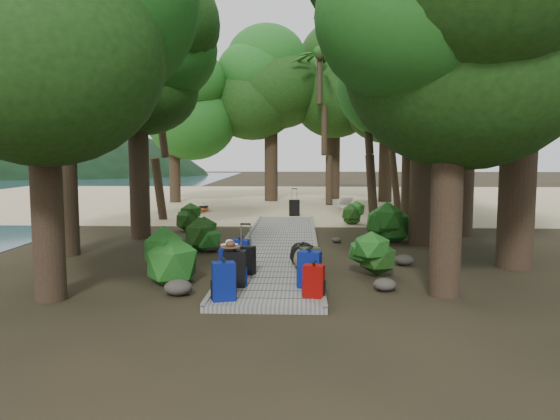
# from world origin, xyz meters

# --- Properties ---
(ground) EXTENTS (120.00, 120.00, 0.00)m
(ground) POSITION_xyz_m (0.00, 0.00, 0.00)
(ground) COLOR #332919
(ground) RESTS_ON ground
(sand_beach) EXTENTS (40.00, 22.00, 0.02)m
(sand_beach) POSITION_xyz_m (0.00, 16.00, 0.01)
(sand_beach) COLOR tan
(sand_beach) RESTS_ON ground
(boardwalk) EXTENTS (2.00, 12.00, 0.12)m
(boardwalk) POSITION_xyz_m (0.00, 1.00, 0.06)
(boardwalk) COLOR gray
(boardwalk) RESTS_ON ground
(backpack_left_a) EXTENTS (0.43, 0.35, 0.70)m
(backpack_left_a) POSITION_xyz_m (-0.68, -4.64, 0.47)
(backpack_left_a) COLOR navy
(backpack_left_a) RESTS_ON boardwalk
(backpack_left_b) EXTENTS (0.39, 0.28, 0.72)m
(backpack_left_b) POSITION_xyz_m (-0.61, -3.71, 0.48)
(backpack_left_b) COLOR black
(backpack_left_b) RESTS_ON boardwalk
(backpack_left_c) EXTENTS (0.37, 0.27, 0.69)m
(backpack_left_c) POSITION_xyz_m (-0.76, -3.29, 0.46)
(backpack_left_c) COLOR navy
(backpack_left_c) RESTS_ON boardwalk
(backpack_left_d) EXTENTS (0.44, 0.36, 0.60)m
(backpack_left_d) POSITION_xyz_m (-0.72, -1.78, 0.42)
(backpack_left_d) COLOR navy
(backpack_left_d) RESTS_ON boardwalk
(backpack_right_a) EXTENTS (0.38, 0.30, 0.60)m
(backpack_right_a) POSITION_xyz_m (0.79, -4.39, 0.42)
(backpack_right_a) COLOR maroon
(backpack_right_a) RESTS_ON boardwalk
(backpack_right_b) EXTENTS (0.45, 0.36, 0.72)m
(backpack_right_b) POSITION_xyz_m (0.73, -3.73, 0.48)
(backpack_right_b) COLOR navy
(backpack_right_b) RESTS_ON boardwalk
(backpack_right_c) EXTENTS (0.42, 0.37, 0.59)m
(backpack_right_c) POSITION_xyz_m (0.73, -3.05, 0.42)
(backpack_right_c) COLOR navy
(backpack_right_c) RESTS_ON boardwalk
(backpack_right_d) EXTENTS (0.44, 0.38, 0.57)m
(backpack_right_d) POSITION_xyz_m (0.76, -2.57, 0.40)
(backpack_right_d) COLOR #3B3D1B
(backpack_right_d) RESTS_ON boardwalk
(duffel_right_khaki) EXTENTS (0.44, 0.61, 0.39)m
(duffel_right_khaki) POSITION_xyz_m (0.63, -1.92, 0.31)
(duffel_right_khaki) COLOR olive
(duffel_right_khaki) RESTS_ON boardwalk
(duffel_right_black) EXTENTS (0.51, 0.71, 0.41)m
(duffel_right_black) POSITION_xyz_m (0.59, -1.55, 0.32)
(duffel_right_black) COLOR black
(duffel_right_black) RESTS_ON boardwalk
(suitcase_on_boardwalk) EXTENTS (0.40, 0.30, 0.56)m
(suitcase_on_boardwalk) POSITION_xyz_m (-0.52, -2.70, 0.40)
(suitcase_on_boardwalk) COLOR black
(suitcase_on_boardwalk) RESTS_ON boardwalk
(lone_suitcase_on_sand) EXTENTS (0.43, 0.28, 0.64)m
(lone_suitcase_on_sand) POSITION_xyz_m (0.29, 8.23, 0.34)
(lone_suitcase_on_sand) COLOR black
(lone_suitcase_on_sand) RESTS_ON sand_beach
(hat_brown) EXTENTS (0.37, 0.37, 0.11)m
(hat_brown) POSITION_xyz_m (-0.68, -3.73, 0.90)
(hat_brown) COLOR #51351E
(hat_brown) RESTS_ON backpack_left_b
(hat_white) EXTENTS (0.33, 0.33, 0.11)m
(hat_white) POSITION_xyz_m (-0.75, -3.32, 0.86)
(hat_white) COLOR silver
(hat_white) RESTS_ON backpack_left_c
(kayak) EXTENTS (1.01, 3.11, 0.31)m
(kayak) POSITION_xyz_m (-3.60, 9.67, 0.17)
(kayak) COLOR #BC3C10
(kayak) RESTS_ON sand_beach
(sun_lounger) EXTENTS (0.87, 1.72, 0.53)m
(sun_lounger) POSITION_xyz_m (2.54, 10.34, 0.29)
(sun_lounger) COLOR silver
(sun_lounger) RESTS_ON sand_beach
(tree_right_a) EXTENTS (4.68, 4.68, 7.79)m
(tree_right_a) POSITION_xyz_m (3.11, -3.73, 3.90)
(tree_right_a) COLOR black
(tree_right_a) RESTS_ON ground
(tree_right_b) EXTENTS (6.17, 6.17, 11.01)m
(tree_right_b) POSITION_xyz_m (5.26, -1.28, 5.51)
(tree_right_b) COLOR black
(tree_right_b) RESTS_ON ground
(tree_right_c) EXTENTS (5.66, 5.66, 9.79)m
(tree_right_c) POSITION_xyz_m (3.89, 1.78, 4.90)
(tree_right_c) COLOR black
(tree_right_c) RESTS_ON ground
(tree_right_d) EXTENTS (5.98, 5.98, 10.96)m
(tree_right_d) POSITION_xyz_m (5.44, 3.53, 5.48)
(tree_right_d) COLOR black
(tree_right_d) RESTS_ON ground
(tree_right_e) EXTENTS (4.50, 4.50, 8.11)m
(tree_right_e) POSITION_xyz_m (4.46, 6.56, 4.05)
(tree_right_e) COLOR black
(tree_right_e) RESTS_ON ground
(tree_right_f) EXTENTS (5.19, 5.19, 9.27)m
(tree_right_f) POSITION_xyz_m (6.28, 8.82, 4.63)
(tree_right_f) COLOR black
(tree_right_f) RESTS_ON ground
(tree_left_a) EXTENTS (4.50, 4.50, 7.50)m
(tree_left_a) POSITION_xyz_m (-3.71, -4.30, 3.75)
(tree_left_a) COLOR black
(tree_left_a) RESTS_ON ground
(tree_left_b) EXTENTS (4.74, 4.74, 8.53)m
(tree_left_b) POSITION_xyz_m (-5.20, -0.21, 4.27)
(tree_left_b) COLOR black
(tree_left_b) RESTS_ON ground
(tree_left_c) EXTENTS (4.76, 4.76, 8.27)m
(tree_left_c) POSITION_xyz_m (-4.17, 2.50, 4.14)
(tree_left_c) COLOR black
(tree_left_c) RESTS_ON ground
(tree_back_a) EXTENTS (5.63, 5.63, 9.75)m
(tree_back_a) POSITION_xyz_m (-1.02, 15.04, 4.87)
(tree_back_a) COLOR black
(tree_back_a) RESTS_ON ground
(tree_back_b) EXTENTS (5.79, 5.79, 10.34)m
(tree_back_b) POSITION_xyz_m (2.28, 16.57, 5.17)
(tree_back_b) COLOR black
(tree_back_b) RESTS_ON ground
(tree_back_c) EXTENTS (5.45, 5.45, 9.82)m
(tree_back_c) POSITION_xyz_m (4.86, 14.86, 4.91)
(tree_back_c) COLOR black
(tree_back_c) RESTS_ON ground
(tree_back_d) EXTENTS (4.71, 4.71, 7.85)m
(tree_back_d) POSITION_xyz_m (-5.84, 14.06, 3.92)
(tree_back_d) COLOR black
(tree_back_d) RESTS_ON ground
(palm_right_a) EXTENTS (4.32, 4.32, 7.36)m
(palm_right_a) POSITION_xyz_m (3.22, 5.79, 3.68)
(palm_right_a) COLOR #194212
(palm_right_a) RESTS_ON ground
(palm_right_b) EXTENTS (4.10, 4.10, 7.92)m
(palm_right_b) POSITION_xyz_m (4.75, 10.78, 3.96)
(palm_right_b) COLOR #194212
(palm_right_b) RESTS_ON ground
(palm_right_c) EXTENTS (4.50, 4.50, 7.15)m
(palm_right_c) POSITION_xyz_m (2.14, 13.12, 3.58)
(palm_right_c) COLOR #194212
(palm_right_c) RESTS_ON ground
(palm_left_a) EXTENTS (4.40, 4.40, 7.00)m
(palm_left_a) POSITION_xyz_m (-4.89, 6.85, 3.50)
(palm_left_a) COLOR #194212
(palm_left_a) RESTS_ON ground
(rock_left_a) EXTENTS (0.50, 0.45, 0.28)m
(rock_left_a) POSITION_xyz_m (-1.59, -3.92, 0.14)
(rock_left_a) COLOR #4C473F
(rock_left_a) RESTS_ON ground
(rock_left_b) EXTENTS (0.34, 0.30, 0.19)m
(rock_left_b) POSITION_xyz_m (-2.25, -2.09, 0.09)
(rock_left_b) COLOR #4C473F
(rock_left_b) RESTS_ON ground
(rock_left_c) EXTENTS (0.50, 0.45, 0.28)m
(rock_left_c) POSITION_xyz_m (-1.74, 0.37, 0.14)
(rock_left_c) COLOR #4C473F
(rock_left_c) RESTS_ON ground
(rock_left_d) EXTENTS (0.26, 0.24, 0.14)m
(rock_left_d) POSITION_xyz_m (-2.04, 2.58, 0.07)
(rock_left_d) COLOR #4C473F
(rock_left_d) RESTS_ON ground
(rock_right_a) EXTENTS (0.43, 0.38, 0.23)m
(rock_right_a) POSITION_xyz_m (2.11, -3.47, 0.12)
(rock_right_a) COLOR #4C473F
(rock_right_a) RESTS_ON ground
(rock_right_b) EXTENTS (0.44, 0.39, 0.24)m
(rock_right_b) POSITION_xyz_m (2.88, -1.16, 0.12)
(rock_right_b) COLOR #4C473F
(rock_right_b) RESTS_ON ground
(rock_right_c) EXTENTS (0.28, 0.25, 0.15)m
(rock_right_c) POSITION_xyz_m (1.57, 1.88, 0.08)
(rock_right_c) COLOR #4C473F
(rock_right_c) RESTS_ON ground
(shrub_left_a) EXTENTS (1.10, 1.10, 0.99)m
(shrub_left_a) POSITION_xyz_m (-2.06, -2.86, 0.50)
(shrub_left_a) COLOR #1E5419
(shrub_left_a) RESTS_ON ground
(shrub_left_b) EXTENTS (0.89, 0.89, 0.80)m
(shrub_left_b) POSITION_xyz_m (-1.82, 0.53, 0.40)
(shrub_left_b) COLOR #1E5419
(shrub_left_b) RESTS_ON ground
(shrub_left_c) EXTENTS (1.03, 1.03, 0.92)m
(shrub_left_c) POSITION_xyz_m (-3.13, 4.04, 0.46)
(shrub_left_c) COLOR #1E5419
(shrub_left_c) RESTS_ON ground
(shrub_right_a) EXTENTS (1.07, 1.07, 0.96)m
(shrub_right_a) POSITION_xyz_m (1.98, -2.25, 0.48)
(shrub_right_a) COLOR #1E5419
(shrub_right_a) RESTS_ON ground
(shrub_right_b) EXTENTS (1.24, 1.24, 1.12)m
(shrub_right_b) POSITION_xyz_m (2.97, 2.06, 0.56)
(shrub_right_b) COLOR #1E5419
(shrub_right_b) RESTS_ON ground
(shrub_right_c) EXTENTS (0.85, 0.85, 0.77)m
(shrub_right_c) POSITION_xyz_m (2.35, 5.80, 0.38)
(shrub_right_c) COLOR #1E5419
(shrub_right_c) RESTS_ON ground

